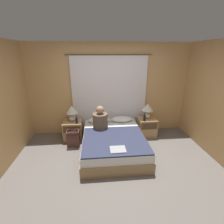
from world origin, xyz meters
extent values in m
plane|color=#66605B|center=(0.00, 0.00, 0.00)|extent=(16.00, 16.00, 0.00)
cube|color=tan|center=(0.00, 1.79, 1.25)|extent=(4.52, 0.06, 2.50)
cube|color=white|center=(0.00, 1.73, 1.08)|extent=(2.06, 0.02, 2.16)
cylinder|color=brown|center=(0.00, 1.73, 2.18)|extent=(2.26, 0.02, 0.02)
cube|color=#99754C|center=(0.00, 0.72, 0.12)|extent=(1.43, 1.91, 0.25)
cube|color=white|center=(0.00, 0.72, 0.34)|extent=(1.39, 1.87, 0.18)
cube|color=tan|center=(-1.03, 1.40, 0.25)|extent=(0.50, 0.45, 0.50)
cube|color=#4C3823|center=(-1.03, 1.17, 0.37)|extent=(0.44, 0.02, 0.18)
cube|color=tan|center=(1.03, 1.40, 0.25)|extent=(0.50, 0.45, 0.50)
cube|color=#4C3823|center=(1.03, 1.17, 0.37)|extent=(0.44, 0.02, 0.18)
ellipsoid|color=silver|center=(-1.03, 1.44, 0.57)|extent=(0.17, 0.17, 0.14)
cylinder|color=#B2A893|center=(-1.03, 1.44, 0.68)|extent=(0.02, 0.02, 0.08)
cone|color=silver|center=(-1.03, 1.44, 0.82)|extent=(0.32, 0.32, 0.20)
ellipsoid|color=silver|center=(1.03, 1.44, 0.57)|extent=(0.17, 0.17, 0.14)
cylinder|color=#B2A893|center=(1.03, 1.44, 0.68)|extent=(0.02, 0.02, 0.08)
cone|color=silver|center=(1.03, 1.44, 0.82)|extent=(0.32, 0.32, 0.20)
ellipsoid|color=white|center=(-0.31, 1.47, 0.48)|extent=(0.60, 0.33, 0.12)
ellipsoid|color=white|center=(0.31, 1.47, 0.48)|extent=(0.60, 0.33, 0.12)
cube|color=#2D334C|center=(0.00, 0.42, 0.44)|extent=(1.37, 1.26, 0.03)
cylinder|color=brown|center=(-0.29, 1.09, 0.62)|extent=(0.37, 0.37, 0.39)
sphere|color=#A87A5B|center=(-0.29, 1.09, 0.91)|extent=(0.20, 0.20, 0.20)
cylinder|color=black|center=(-0.90, 1.26, 0.57)|extent=(0.06, 0.06, 0.14)
cylinder|color=black|center=(-0.90, 1.26, 0.67)|extent=(0.02, 0.02, 0.06)
cylinder|color=black|center=(0.91, 1.26, 0.58)|extent=(0.07, 0.07, 0.15)
cylinder|color=black|center=(0.91, 1.26, 0.68)|extent=(0.02, 0.02, 0.06)
cube|color=#9EA0A5|center=(0.02, 0.01, 0.46)|extent=(0.30, 0.25, 0.02)
cube|color=brown|center=(-0.98, 1.01, 0.21)|extent=(0.31, 0.20, 0.41)
cube|color=#452824|center=(-0.98, 0.99, 0.37)|extent=(0.28, 0.21, 0.08)
camera|label=1|loc=(-0.35, -2.67, 2.21)|focal=26.00mm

